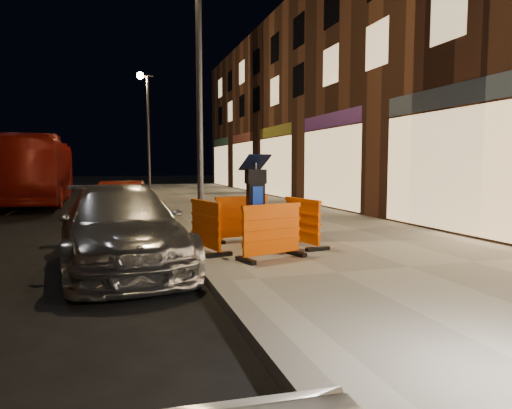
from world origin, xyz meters
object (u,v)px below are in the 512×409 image
object	(u,v)px
barrier_kerbside	(206,226)
bus_doubledecker	(37,203)
barrier_back	(242,218)
car_silver	(122,267)
parking_kiosk	(256,205)
barrier_bldgside	(302,222)
barrier_front	(272,232)
car_red	(121,221)

from	to	relation	value
barrier_kerbside	bus_doubledecker	xyz separation A→B (m)	(-4.93, 13.77, -0.62)
barrier_back	car_silver	size ratio (longest dim) A/B	0.26
barrier_back	barrier_kerbside	bearing A→B (deg)	-144.24
parking_kiosk	barrier_bldgside	xyz separation A→B (m)	(0.95, 0.00, -0.37)
barrier_back	barrier_bldgside	world-z (taller)	same
barrier_bldgside	barrier_kerbside	bearing A→B (deg)	79.76
parking_kiosk	barrier_front	size ratio (longest dim) A/B	1.40
parking_kiosk	barrier_bldgside	distance (m)	1.02
barrier_back	barrier_bldgside	bearing A→B (deg)	-54.24
parking_kiosk	barrier_kerbside	distance (m)	1.02
parking_kiosk	bus_doubledecker	size ratio (longest dim) A/B	0.16
car_silver	barrier_bldgside	bearing A→B (deg)	-2.93
barrier_back	car_red	distance (m)	6.00
barrier_kerbside	car_silver	world-z (taller)	barrier_kerbside
barrier_kerbside	car_red	bearing A→B (deg)	-1.67
parking_kiosk	barrier_bldgside	size ratio (longest dim) A/B	1.40
barrier_back	car_silver	world-z (taller)	barrier_back
bus_doubledecker	barrier_bldgside	bearing A→B (deg)	-65.66
barrier_back	barrier_kerbside	xyz separation A→B (m)	(-0.95, -0.95, 0.00)
barrier_back	barrier_front	bearing A→B (deg)	-99.24
barrier_bldgside	car_red	distance (m)	7.26
barrier_bldgside	car_silver	bearing A→B (deg)	82.73
barrier_front	bus_doubledecker	world-z (taller)	bus_doubledecker
bus_doubledecker	barrier_back	bearing A→B (deg)	-67.40
barrier_back	bus_doubledecker	bearing A→B (deg)	105.42
barrier_bldgside	bus_doubledecker	xyz separation A→B (m)	(-6.83, 13.77, -0.62)
barrier_front	barrier_bldgside	distance (m)	1.34
barrier_front	bus_doubledecker	xyz separation A→B (m)	(-5.88, 14.72, -0.62)
parking_kiosk	car_red	xyz separation A→B (m)	(-2.38, 6.42, -0.99)
bus_doubledecker	parking_kiosk	bearing A→B (deg)	-68.92
car_silver	parking_kiosk	bearing A→B (deg)	-1.78
barrier_bldgside	car_silver	world-z (taller)	barrier_bldgside
barrier_bldgside	barrier_front	bearing A→B (deg)	124.76
car_red	barrier_front	bearing A→B (deg)	-64.33
barrier_back	car_silver	bearing A→B (deg)	-164.45
barrier_front	barrier_kerbside	distance (m)	1.34
barrier_bldgside	parking_kiosk	bearing A→B (deg)	79.76
car_red	bus_doubledecker	size ratio (longest dim) A/B	0.35
barrier_back	barrier_bldgside	size ratio (longest dim) A/B	1.00
barrier_back	car_red	world-z (taller)	barrier_back
barrier_front	bus_doubledecker	distance (m)	15.86
barrier_kerbside	car_red	world-z (taller)	barrier_kerbside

